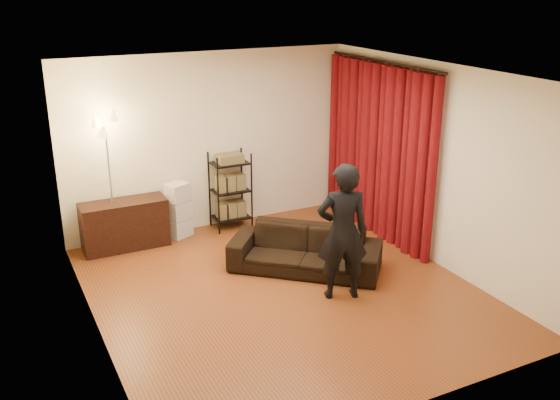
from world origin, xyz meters
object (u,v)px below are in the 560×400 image
wire_shelf (230,190)px  sofa (305,250)px  floor_lamp (110,185)px  storage_boxes (179,210)px  media_cabinet (125,225)px  person (342,232)px

wire_shelf → sofa: bearing=-58.8°
sofa → wire_shelf: size_ratio=1.64×
sofa → floor_lamp: floor_lamp is taller
sofa → wire_shelf: 1.91m
sofa → storage_boxes: (-1.15, 1.85, 0.13)m
storage_boxes → wire_shelf: 0.86m
sofa → media_cabinet: (-1.97, 1.81, 0.06)m
person → media_cabinet: bearing=-34.0°
wire_shelf → media_cabinet: bearing=-156.3°
wire_shelf → floor_lamp: floor_lamp is taller
media_cabinet → floor_lamp: 0.67m
sofa → wire_shelf: wire_shelf is taller
person → storage_boxes: bearing=-47.5°
storage_boxes → wire_shelf: size_ratio=0.70×
sofa → storage_boxes: bearing=162.4°
person → storage_boxes: size_ratio=2.01×
person → storage_boxes: 2.97m
person → wire_shelf: person is taller
floor_lamp → storage_boxes: bearing=7.1°
media_cabinet → wire_shelf: size_ratio=1.00×
floor_lamp → wire_shelf: bearing=4.0°
media_cabinet → wire_shelf: 1.69m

